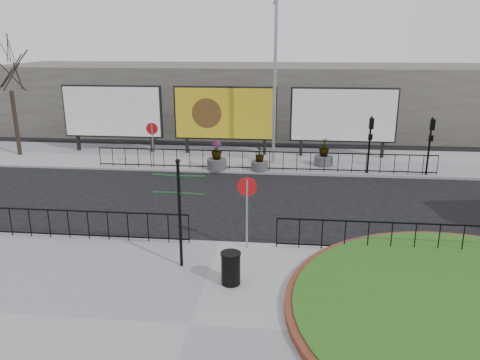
# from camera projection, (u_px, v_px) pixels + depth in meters

# --- Properties ---
(ground) EXTENTS (90.00, 90.00, 0.00)m
(ground) POSITION_uv_depth(u_px,v_px,m) (219.00, 244.00, 16.33)
(ground) COLOR black
(ground) RESTS_ON ground
(pavement_near) EXTENTS (30.00, 10.00, 0.12)m
(pavement_near) POSITION_uv_depth(u_px,v_px,m) (190.00, 326.00, 11.55)
(pavement_near) COLOR gray
(pavement_near) RESTS_ON ground
(pavement_far) EXTENTS (44.00, 6.00, 0.12)m
(pavement_far) POSITION_uv_depth(u_px,v_px,m) (248.00, 159.00, 27.74)
(pavement_far) COLOR gray
(pavement_far) RESTS_ON ground
(railing_near_left) EXTENTS (10.00, 0.10, 1.10)m
(railing_near_left) POSITION_uv_depth(u_px,v_px,m) (49.00, 223.00, 16.44)
(railing_near_left) COLOR black
(railing_near_left) RESTS_ON pavement_near
(railing_near_right) EXTENTS (9.00, 0.10, 1.10)m
(railing_near_right) POSITION_uv_depth(u_px,v_px,m) (415.00, 238.00, 15.22)
(railing_near_right) COLOR black
(railing_near_right) RESTS_ON pavement_near
(railing_far) EXTENTS (18.00, 0.10, 1.10)m
(railing_far) POSITION_uv_depth(u_px,v_px,m) (263.00, 161.00, 24.90)
(railing_far) COLOR black
(railing_far) RESTS_ON pavement_far
(speed_sign_far) EXTENTS (0.64, 0.07, 2.47)m
(speed_sign_far) POSITION_uv_depth(u_px,v_px,m) (152.00, 135.00, 25.23)
(speed_sign_far) COLOR gray
(speed_sign_far) RESTS_ON pavement_far
(speed_sign_near) EXTENTS (0.64, 0.07, 2.47)m
(speed_sign_near) POSITION_uv_depth(u_px,v_px,m) (247.00, 197.00, 15.30)
(speed_sign_near) COLOR gray
(speed_sign_near) RESTS_ON pavement_near
(billboard_left) EXTENTS (6.20, 0.31, 4.10)m
(billboard_left) POSITION_uv_depth(u_px,v_px,m) (113.00, 112.00, 28.77)
(billboard_left) COLOR black
(billboard_left) RESTS_ON pavement_far
(billboard_mid) EXTENTS (6.20, 0.31, 4.10)m
(billboard_mid) POSITION_uv_depth(u_px,v_px,m) (225.00, 114.00, 28.09)
(billboard_mid) COLOR black
(billboard_mid) RESTS_ON pavement_far
(billboard_right) EXTENTS (6.20, 0.31, 4.10)m
(billboard_right) POSITION_uv_depth(u_px,v_px,m) (343.00, 115.00, 27.40)
(billboard_right) COLOR black
(billboard_right) RESTS_ON pavement_far
(lamp_post) EXTENTS (0.74, 0.18, 9.23)m
(lamp_post) POSITION_uv_depth(u_px,v_px,m) (275.00, 79.00, 25.27)
(lamp_post) COLOR gray
(lamp_post) RESTS_ON pavement_far
(signal_pole_a) EXTENTS (0.22, 0.26, 3.00)m
(signal_pole_a) POSITION_uv_depth(u_px,v_px,m) (370.00, 136.00, 23.99)
(signal_pole_a) COLOR black
(signal_pole_a) RESTS_ON pavement_far
(signal_pole_b) EXTENTS (0.22, 0.26, 3.00)m
(signal_pole_b) POSITION_uv_depth(u_px,v_px,m) (431.00, 138.00, 23.69)
(signal_pole_b) COLOR black
(signal_pole_b) RESTS_ON pavement_far
(tree_left) EXTENTS (2.00, 2.00, 7.00)m
(tree_left) POSITION_uv_depth(u_px,v_px,m) (12.00, 97.00, 27.61)
(tree_left) COLOR #2D2119
(tree_left) RESTS_ON pavement_far
(building_backdrop) EXTENTS (40.00, 10.00, 5.00)m
(building_backdrop) POSITION_uv_depth(u_px,v_px,m) (259.00, 98.00, 36.57)
(building_backdrop) COLOR #646057
(building_backdrop) RESTS_ON ground
(fingerpost_sign) EXTENTS (1.60, 0.32, 3.42)m
(fingerpost_sign) POSITION_uv_depth(u_px,v_px,m) (179.00, 203.00, 13.95)
(fingerpost_sign) COLOR black
(fingerpost_sign) RESTS_ON pavement_near
(litter_bin) EXTENTS (0.59, 0.59, 0.97)m
(litter_bin) POSITION_uv_depth(u_px,v_px,m) (231.00, 268.00, 13.33)
(litter_bin) COLOR black
(litter_bin) RESTS_ON pavement_near
(planter_a) EXTENTS (1.06, 1.06, 1.60)m
(planter_a) POSITION_uv_depth(u_px,v_px,m) (217.00, 159.00, 25.23)
(planter_a) COLOR #4C4C4F
(planter_a) RESTS_ON pavement_far
(planter_b) EXTENTS (0.91, 0.91, 1.31)m
(planter_b) POSITION_uv_depth(u_px,v_px,m) (260.00, 162.00, 25.04)
(planter_b) COLOR #4C4C4F
(planter_b) RESTS_ON pavement_far
(planter_c) EXTENTS (1.02, 1.02, 1.56)m
(planter_c) POSITION_uv_depth(u_px,v_px,m) (324.00, 155.00, 25.96)
(planter_c) COLOR #4C4C4F
(planter_c) RESTS_ON pavement_far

